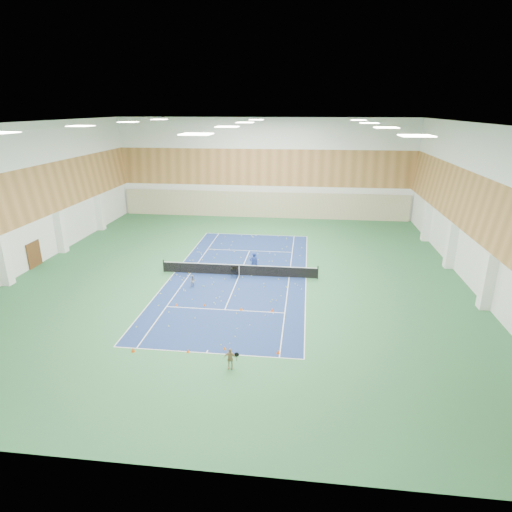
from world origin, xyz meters
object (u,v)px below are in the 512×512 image
(tennis_net, at_px, (239,269))
(child_apron, at_px, (230,358))
(child_court, at_px, (193,281))
(ball_cart, at_px, (234,273))
(coach, at_px, (254,263))

(tennis_net, xyz_separation_m, child_apron, (1.58, -13.18, 0.05))
(child_apron, bearing_deg, tennis_net, 93.67)
(child_court, distance_m, ball_cart, 3.60)
(child_apron, height_order, ball_cart, child_apron)
(child_apron, xyz_separation_m, ball_cart, (-1.89, 12.58, -0.16))
(child_court, relative_size, ball_cart, 1.13)
(tennis_net, height_order, coach, coach)
(tennis_net, relative_size, coach, 6.92)
(tennis_net, bearing_deg, coach, 27.83)
(tennis_net, xyz_separation_m, ball_cart, (-0.30, -0.60, -0.12))
(tennis_net, relative_size, child_apron, 10.71)
(coach, distance_m, ball_cart, 1.94)
(tennis_net, bearing_deg, child_apron, -83.15)
(child_apron, bearing_deg, ball_cart, 95.35)
(coach, bearing_deg, child_apron, 73.70)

